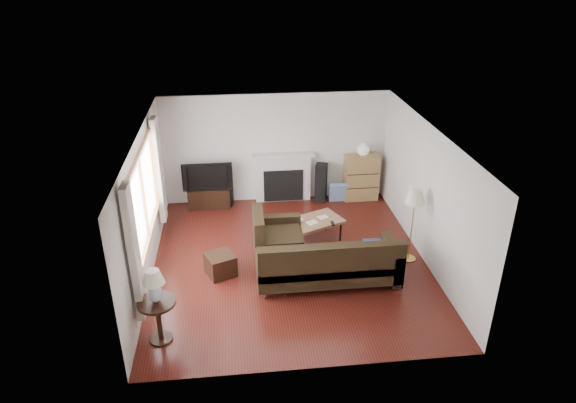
{
  "coord_description": "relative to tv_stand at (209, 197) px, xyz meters",
  "views": [
    {
      "loc": [
        -0.94,
        -8.06,
        5.2
      ],
      "look_at": [
        0.0,
        0.3,
        1.1
      ],
      "focal_mm": 32.0,
      "sensor_mm": 36.0,
      "label": 1
    }
  ],
  "objects": [
    {
      "name": "side_table",
      "position": [
        -0.61,
        -4.41,
        0.12
      ],
      "size": [
        0.56,
        0.56,
        0.7
      ],
      "primitive_type": "cube",
      "color": "black",
      "rests_on": "ground"
    },
    {
      "name": "globe_lamp",
      "position": [
        3.49,
        0.03,
        0.98
      ],
      "size": [
        0.28,
        0.28,
        0.28
      ],
      "primitive_type": "sphere",
      "color": "white",
      "rests_on": "bookshelf"
    },
    {
      "name": "room",
      "position": [
        1.54,
        -2.5,
        1.02
      ],
      "size": [
        5.1,
        5.6,
        2.54
      ],
      "color": "#4C1710",
      "rests_on": "ground"
    },
    {
      "name": "television",
      "position": [
        0.0,
        0.0,
        0.55
      ],
      "size": [
        1.09,
        0.14,
        0.63
      ],
      "primitive_type": "imported",
      "color": "black",
      "rests_on": "tv_stand"
    },
    {
      "name": "speaker_right",
      "position": [
        2.56,
        0.04,
        0.21
      ],
      "size": [
        0.33,
        0.36,
        0.89
      ],
      "primitive_type": "cube",
      "rotation": [
        0.0,
        0.0,
        -0.32
      ],
      "color": "black",
      "rests_on": "ground"
    },
    {
      "name": "window",
      "position": [
        -0.91,
        -2.7,
        1.32
      ],
      "size": [
        0.12,
        2.74,
        1.54
      ],
      "primitive_type": "cube",
      "color": "brown",
      "rests_on": "room"
    },
    {
      "name": "coffee_table",
      "position": [
        2.05,
        -1.83,
        0.01
      ],
      "size": [
        1.38,
        1.09,
        0.47
      ],
      "primitive_type": "cube",
      "rotation": [
        0.0,
        0.0,
        0.41
      ],
      "color": "#895F41",
      "rests_on": "ground"
    },
    {
      "name": "curtain_far",
      "position": [
        -0.86,
        -1.18,
        1.17
      ],
      "size": [
        0.1,
        0.35,
        2.1
      ],
      "primitive_type": "cube",
      "color": "beige",
      "rests_on": "room"
    },
    {
      "name": "table_lamp",
      "position": [
        -0.61,
        -4.41,
        0.73
      ],
      "size": [
        0.32,
        0.32,
        0.52
      ],
      "primitive_type": "cube",
      "color": "silver",
      "rests_on": "side_table"
    },
    {
      "name": "floor_lamp",
      "position": [
        3.76,
        -2.67,
        0.49
      ],
      "size": [
        0.49,
        0.49,
        1.44
      ],
      "primitive_type": "cube",
      "rotation": [
        0.0,
        0.0,
        0.43
      ],
      "color": "#AC953C",
      "rests_on": "ground"
    },
    {
      "name": "bookshelf",
      "position": [
        3.49,
        0.03,
        0.3
      ],
      "size": [
        0.78,
        0.37,
        1.07
      ],
      "primitive_type": "cube",
      "color": "#9B7D48",
      "rests_on": "ground"
    },
    {
      "name": "footstool",
      "position": [
        0.27,
        -2.77,
        -0.03
      ],
      "size": [
        0.61,
        0.61,
        0.39
      ],
      "primitive_type": "cube",
      "rotation": [
        0.0,
        0.0,
        0.4
      ],
      "color": "black",
      "rests_on": "ground"
    },
    {
      "name": "curtain_near",
      "position": [
        -0.86,
        -4.22,
        1.17
      ],
      "size": [
        0.1,
        0.35,
        2.1
      ],
      "primitive_type": "cube",
      "color": "beige",
      "rests_on": "room"
    },
    {
      "name": "tv_stand",
      "position": [
        0.0,
        0.0,
        0.0
      ],
      "size": [
        0.92,
        0.42,
        0.46
      ],
      "primitive_type": "cube",
      "color": "black",
      "rests_on": "ground"
    },
    {
      "name": "sectional_sofa",
      "position": [
        2.12,
        -3.19,
        0.2
      ],
      "size": [
        2.66,
        1.94,
        0.86
      ],
      "primitive_type": "cube",
      "color": "black",
      "rests_on": "ground"
    },
    {
      "name": "speaker_left",
      "position": [
        0.41,
        0.05,
        0.2
      ],
      "size": [
        0.29,
        0.33,
        0.86
      ],
      "primitive_type": "cube",
      "rotation": [
        0.0,
        0.0,
        -0.19
      ],
      "color": "black",
      "rests_on": "ground"
    },
    {
      "name": "fireplace",
      "position": [
        1.69,
        0.14,
        0.34
      ],
      "size": [
        1.4,
        0.26,
        1.15
      ],
      "primitive_type": "cube",
      "color": "white",
      "rests_on": "room"
    }
  ]
}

